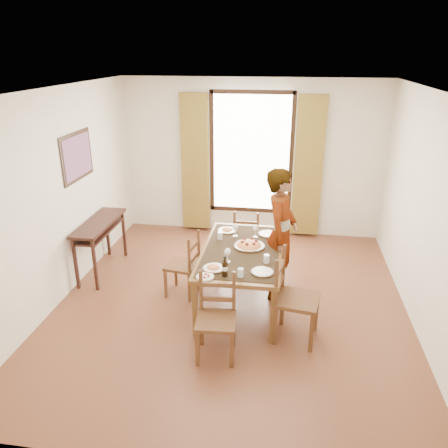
# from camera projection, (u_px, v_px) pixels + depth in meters

# --- Properties ---
(ground) EXTENTS (5.00, 5.00, 0.00)m
(ground) POSITION_uv_depth(u_px,v_px,m) (232.00, 302.00, 5.78)
(ground) COLOR #56281A
(ground) RESTS_ON ground
(room_shell) EXTENTS (4.60, 5.10, 2.74)m
(room_shell) POSITION_uv_depth(u_px,v_px,m) (233.00, 188.00, 5.32)
(room_shell) COLOR white
(room_shell) RESTS_ON ground
(console_table) EXTENTS (0.38, 1.20, 0.80)m
(console_table) POSITION_uv_depth(u_px,v_px,m) (99.00, 229.00, 6.36)
(console_table) COLOR black
(console_table) RESTS_ON ground
(dining_table) EXTENTS (1.01, 1.76, 0.76)m
(dining_table) POSITION_uv_depth(u_px,v_px,m) (242.00, 254.00, 5.56)
(dining_table) COLOR brown
(dining_table) RESTS_ON ground
(chair_west) EXTENTS (0.46, 0.46, 0.90)m
(chair_west) POSITION_uv_depth(u_px,v_px,m) (184.00, 266.00, 5.84)
(chair_west) COLOR #56381C
(chair_west) RESTS_ON ground
(chair_north) EXTENTS (0.41, 0.41, 0.91)m
(chair_north) POSITION_uv_depth(u_px,v_px,m) (247.00, 239.00, 6.66)
(chair_north) COLOR #56381C
(chair_north) RESTS_ON ground
(chair_south) EXTENTS (0.45, 0.45, 0.94)m
(chair_south) POSITION_uv_depth(u_px,v_px,m) (216.00, 320.00, 4.66)
(chair_south) COLOR #56381C
(chair_south) RESTS_ON ground
(chair_east) EXTENTS (0.54, 0.54, 1.06)m
(chair_east) POSITION_uv_depth(u_px,v_px,m) (294.00, 300.00, 4.92)
(chair_east) COLOR #56381C
(chair_east) RESTS_ON ground
(man) EXTENTS (0.80, 0.66, 1.76)m
(man) POSITION_uv_depth(u_px,v_px,m) (281.00, 234.00, 5.67)
(man) COLOR gray
(man) RESTS_ON ground
(plate_sw) EXTENTS (0.27, 0.27, 0.05)m
(plate_sw) POSITION_uv_depth(u_px,v_px,m) (214.00, 267.00, 5.04)
(plate_sw) COLOR silver
(plate_sw) RESTS_ON dining_table
(plate_se) EXTENTS (0.27, 0.27, 0.05)m
(plate_se) POSITION_uv_depth(u_px,v_px,m) (263.00, 271.00, 4.95)
(plate_se) COLOR silver
(plate_se) RESTS_ON dining_table
(plate_nw) EXTENTS (0.27, 0.27, 0.05)m
(plate_nw) POSITION_uv_depth(u_px,v_px,m) (227.00, 229.00, 6.08)
(plate_nw) COLOR silver
(plate_nw) RESTS_ON dining_table
(plate_ne) EXTENTS (0.27, 0.27, 0.05)m
(plate_ne) POSITION_uv_depth(u_px,v_px,m) (268.00, 233.00, 5.97)
(plate_ne) COLOR silver
(plate_ne) RESTS_ON dining_table
(pasta_platter) EXTENTS (0.40, 0.40, 0.10)m
(pasta_platter) POSITION_uv_depth(u_px,v_px,m) (249.00, 243.00, 5.59)
(pasta_platter) COLOR #B34517
(pasta_platter) RESTS_ON dining_table
(caprese_plate) EXTENTS (0.20, 0.20, 0.04)m
(caprese_plate) POSITION_uv_depth(u_px,v_px,m) (205.00, 276.00, 4.85)
(caprese_plate) COLOR silver
(caprese_plate) RESTS_ON dining_table
(wine_glass_a) EXTENTS (0.08, 0.08, 0.18)m
(wine_glass_a) POSITION_uv_depth(u_px,v_px,m) (228.00, 255.00, 5.18)
(wine_glass_a) COLOR white
(wine_glass_a) RESTS_ON dining_table
(wine_glass_b) EXTENTS (0.08, 0.08, 0.18)m
(wine_glass_b) POSITION_uv_depth(u_px,v_px,m) (256.00, 231.00, 5.86)
(wine_glass_b) COLOR white
(wine_glass_b) RESTS_ON dining_table
(wine_glass_c) EXTENTS (0.08, 0.08, 0.18)m
(wine_glass_c) POSITION_uv_depth(u_px,v_px,m) (235.00, 230.00, 5.89)
(wine_glass_c) COLOR white
(wine_glass_c) RESTS_ON dining_table
(tumbler_a) EXTENTS (0.07, 0.07, 0.10)m
(tumbler_a) POSITION_uv_depth(u_px,v_px,m) (266.00, 259.00, 5.18)
(tumbler_a) COLOR silver
(tumbler_a) RESTS_ON dining_table
(tumbler_b) EXTENTS (0.07, 0.07, 0.10)m
(tumbler_b) POSITION_uv_depth(u_px,v_px,m) (220.00, 236.00, 5.82)
(tumbler_b) COLOR silver
(tumbler_b) RESTS_ON dining_table
(tumbler_c) EXTENTS (0.07, 0.07, 0.10)m
(tumbler_c) POSITION_uv_depth(u_px,v_px,m) (241.00, 273.00, 4.86)
(tumbler_c) COLOR silver
(tumbler_c) RESTS_ON dining_table
(wine_bottle) EXTENTS (0.07, 0.07, 0.25)m
(wine_bottle) POSITION_uv_depth(u_px,v_px,m) (225.00, 266.00, 4.85)
(wine_bottle) COLOR black
(wine_bottle) RESTS_ON dining_table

